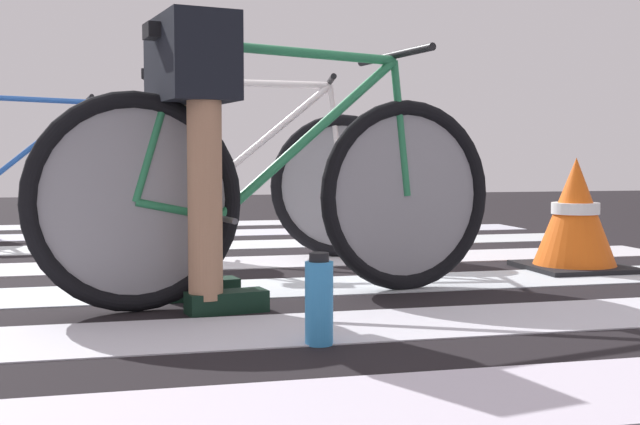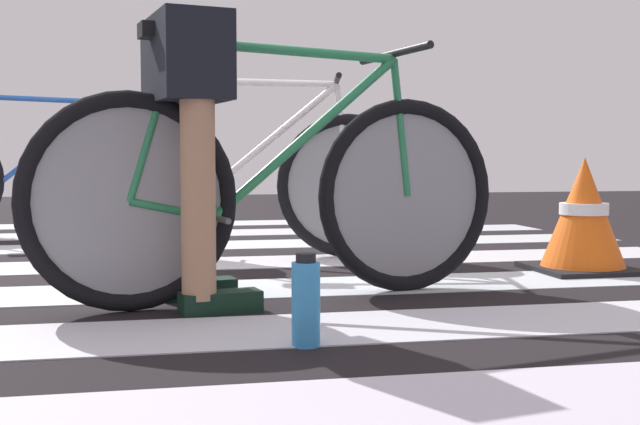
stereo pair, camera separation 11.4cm
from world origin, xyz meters
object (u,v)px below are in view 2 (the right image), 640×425
at_px(cyclist_1_of_3, 188,121).
at_px(bicycle_1_of_3, 277,191).
at_px(water_bottle, 306,302).
at_px(traffic_cone, 584,218).
at_px(bicycle_3_of_3, 29,175).
at_px(bicycle_2_of_3, 245,180).

bearing_deg(cyclist_1_of_3, bicycle_1_of_3, -0.00).
xyz_separation_m(bicycle_1_of_3, water_bottle, (-0.03, -0.69, -0.27)).
bearing_deg(traffic_cone, bicycle_3_of_3, 140.29).
relative_size(cyclist_1_of_3, water_bottle, 3.87).
relative_size(cyclist_1_of_3, bicycle_2_of_3, 0.56).
bearing_deg(bicycle_1_of_3, bicycle_2_of_3, 77.49).
height_order(bicycle_1_of_3, bicycle_2_of_3, same).
distance_m(bicycle_1_of_3, bicycle_3_of_3, 2.89).
distance_m(bicycle_2_of_3, traffic_cone, 1.61).
xyz_separation_m(bicycle_1_of_3, bicycle_2_of_3, (0.02, 1.22, 0.00)).
xyz_separation_m(cyclist_1_of_3, bicycle_3_of_3, (-0.90, 2.69, -0.24)).
height_order(cyclist_1_of_3, water_bottle, cyclist_1_of_3).
xyz_separation_m(bicycle_1_of_3, bicycle_3_of_3, (-1.21, 2.62, 0.00)).
distance_m(bicycle_2_of_3, water_bottle, 1.93).
bearing_deg(water_bottle, bicycle_2_of_3, 88.64).
height_order(bicycle_1_of_3, traffic_cone, bicycle_1_of_3).
bearing_deg(water_bottle, cyclist_1_of_3, 114.01).
distance_m(water_bottle, traffic_cone, 1.84).
bearing_deg(cyclist_1_of_3, traffic_cone, 4.83).
bearing_deg(water_bottle, bicycle_1_of_3, 87.90).
distance_m(cyclist_1_of_3, water_bottle, 0.85).
relative_size(bicycle_1_of_3, bicycle_3_of_3, 0.99).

